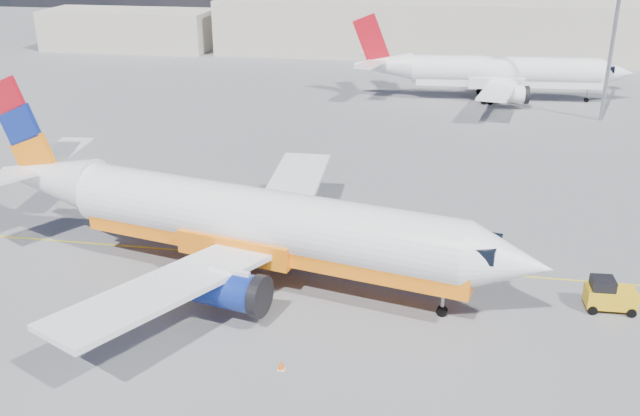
% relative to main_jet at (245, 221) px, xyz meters
% --- Properties ---
extents(ground, '(240.00, 240.00, 0.00)m').
position_rel_main_jet_xyz_m(ground, '(6.56, -0.31, -3.56)').
color(ground, slate).
rests_on(ground, ground).
extents(taxi_line, '(70.00, 0.15, 0.01)m').
position_rel_main_jet_xyz_m(taxi_line, '(6.56, 2.69, -3.55)').
color(taxi_line, yellow).
rests_on(taxi_line, ground).
extents(terminal_main, '(70.00, 14.00, 8.00)m').
position_rel_main_jet_xyz_m(terminal_main, '(11.56, 74.69, 0.44)').
color(terminal_main, beige).
rests_on(terminal_main, ground).
extents(terminal_annex, '(26.00, 10.00, 6.00)m').
position_rel_main_jet_xyz_m(terminal_annex, '(-38.44, 71.69, -0.56)').
color(terminal_annex, beige).
rests_on(terminal_annex, ground).
extents(main_jet, '(35.37, 27.13, 10.67)m').
position_rel_main_jet_xyz_m(main_jet, '(0.00, 0.00, 0.00)').
color(main_jet, white).
rests_on(main_jet, ground).
extents(second_jet, '(31.52, 24.88, 9.55)m').
position_rel_main_jet_xyz_m(second_jet, '(16.56, 46.72, -0.37)').
color(second_jet, white).
rests_on(second_jet, ground).
extents(gse_tug, '(2.62, 1.66, 1.83)m').
position_rel_main_jet_xyz_m(gse_tug, '(20.14, -0.41, -2.69)').
color(gse_tug, black).
rests_on(gse_tug, ground).
extents(traffic_cone, '(0.36, 0.36, 0.50)m').
position_rel_main_jet_xyz_m(traffic_cone, '(4.00, -8.75, -3.31)').
color(traffic_cone, white).
rests_on(traffic_cone, ground).
extents(floodlight_mast, '(1.39, 1.39, 18.98)m').
position_rel_main_jet_xyz_m(floodlight_mast, '(27.13, 39.57, 7.82)').
color(floodlight_mast, '#9999A1').
rests_on(floodlight_mast, ground).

